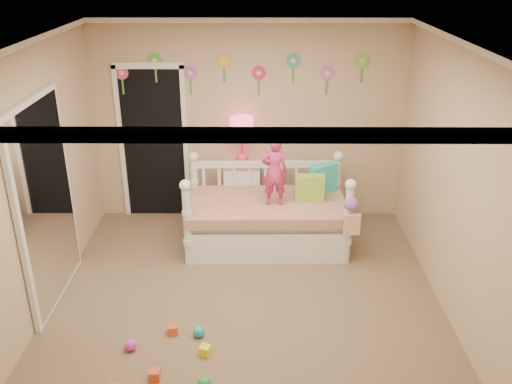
{
  "coord_description": "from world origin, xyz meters",
  "views": [
    {
      "loc": [
        0.13,
        -4.54,
        3.32
      ],
      "look_at": [
        0.1,
        0.6,
        1.05
      ],
      "focal_mm": 38.36,
      "sensor_mm": 36.0,
      "label": 1
    }
  ],
  "objects_px": {
    "child": "(274,171)",
    "table_lamp": "(242,134)",
    "daybed": "(267,205)",
    "nightstand": "(242,193)"
  },
  "relations": [
    {
      "from": "child",
      "to": "table_lamp",
      "type": "distance_m",
      "value": 0.88
    },
    {
      "from": "daybed",
      "to": "child",
      "type": "distance_m",
      "value": 0.49
    },
    {
      "from": "child",
      "to": "nightstand",
      "type": "xyz_separation_m",
      "value": [
        -0.4,
        0.75,
        -0.61
      ]
    },
    {
      "from": "daybed",
      "to": "nightstand",
      "type": "bearing_deg",
      "value": 113.97
    },
    {
      "from": "child",
      "to": "table_lamp",
      "type": "bearing_deg",
      "value": -62.83
    },
    {
      "from": "daybed",
      "to": "nightstand",
      "type": "xyz_separation_m",
      "value": [
        -0.31,
        0.67,
        -0.14
      ]
    },
    {
      "from": "child",
      "to": "table_lamp",
      "type": "height_order",
      "value": "table_lamp"
    },
    {
      "from": "child",
      "to": "nightstand",
      "type": "bearing_deg",
      "value": -62.83
    },
    {
      "from": "nightstand",
      "to": "table_lamp",
      "type": "height_order",
      "value": "table_lamp"
    },
    {
      "from": "nightstand",
      "to": "table_lamp",
      "type": "relative_size",
      "value": 1.18
    }
  ]
}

